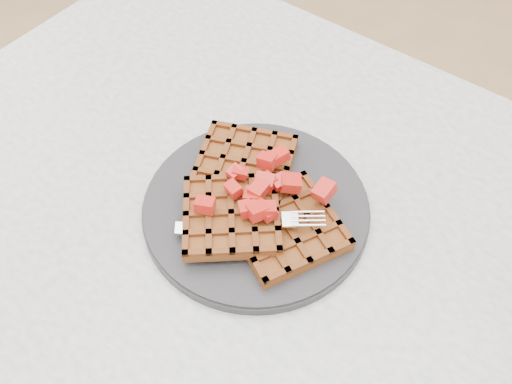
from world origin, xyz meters
TOP-DOWN VIEW (x-y plane):
  - table at (0.00, 0.00)m, footprint 1.20×0.80m
  - plate at (-0.10, 0.02)m, footprint 0.27×0.27m
  - waffles at (-0.10, 0.02)m, footprint 0.25×0.23m
  - strawberry_pile at (-0.10, 0.02)m, footprint 0.15×0.15m
  - fork at (-0.07, -0.01)m, footprint 0.16×0.13m

SIDE VIEW (x-z plane):
  - table at x=0.00m, z-range 0.26..1.01m
  - plate at x=-0.10m, z-range 0.75..0.77m
  - fork at x=-0.07m, z-range 0.77..0.78m
  - waffles at x=-0.10m, z-range 0.76..0.79m
  - strawberry_pile at x=-0.10m, z-range 0.79..0.82m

